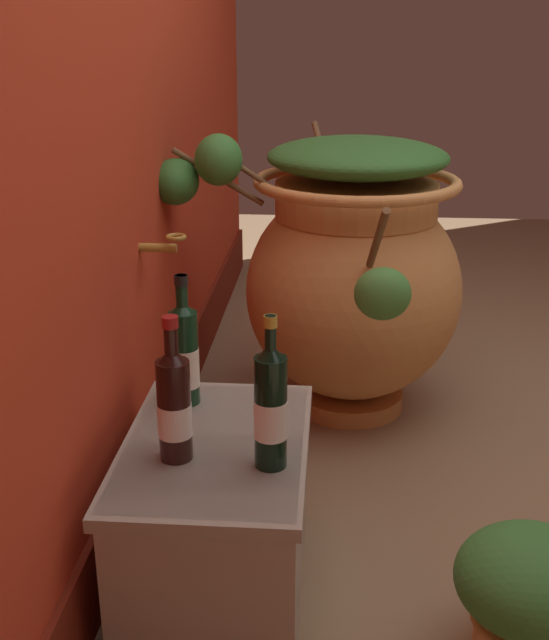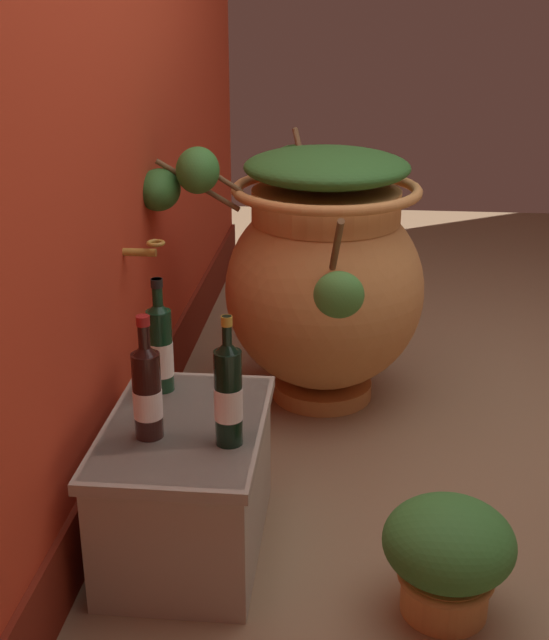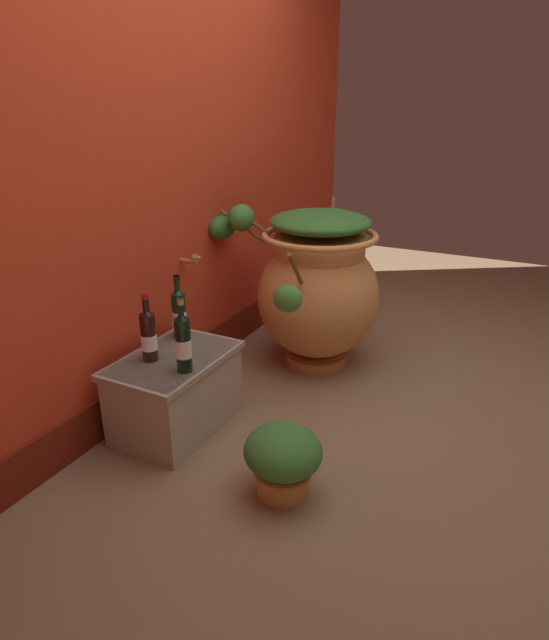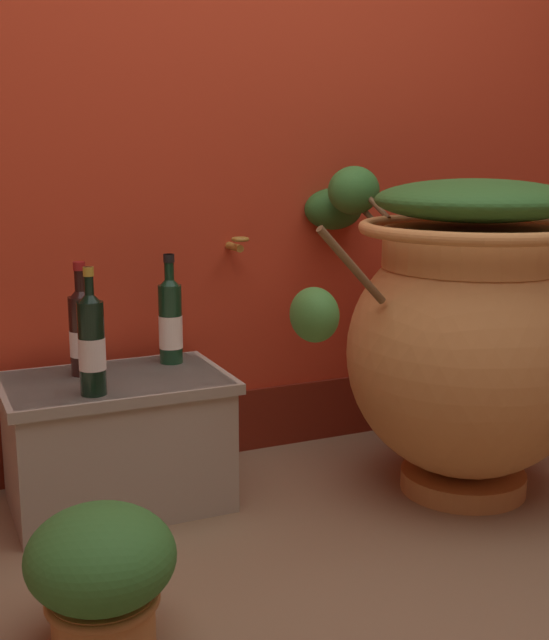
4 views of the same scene
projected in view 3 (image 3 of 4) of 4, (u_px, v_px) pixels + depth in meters
ground_plane at (371, 423)px, 2.65m from camera, size 7.00×7.00×0.00m
back_wall at (158, 144)px, 2.68m from camera, size 4.40×0.33×2.60m
terracotta_urn at (317, 285)px, 3.11m from camera, size 1.27×0.98×0.96m
stone_ledge at (176, 390)px, 2.56m from camera, size 0.63×0.41×0.38m
wine_bottle_left at (179, 313)px, 2.65m from camera, size 0.07×0.07×0.33m
wine_bottle_middle at (148, 334)px, 2.41m from camera, size 0.07×0.07×0.32m
wine_bottle_right at (183, 342)px, 2.31m from camera, size 0.07×0.07×0.34m
potted_shrub at (283, 458)px, 2.12m from camera, size 0.31×0.32×0.30m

